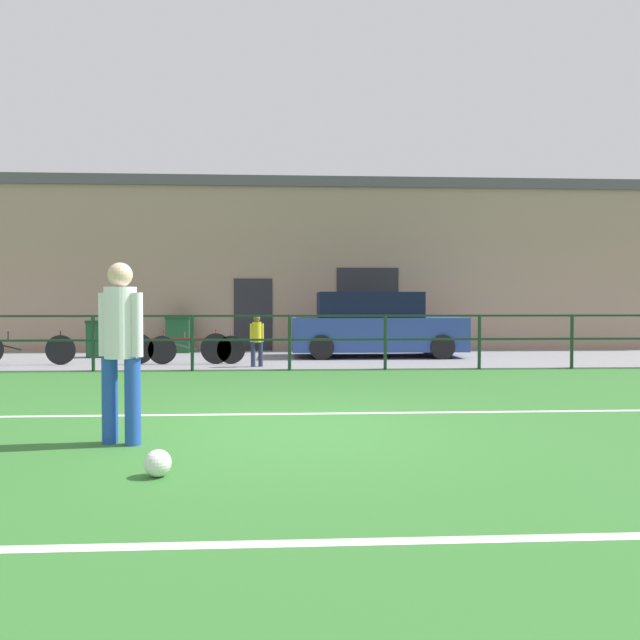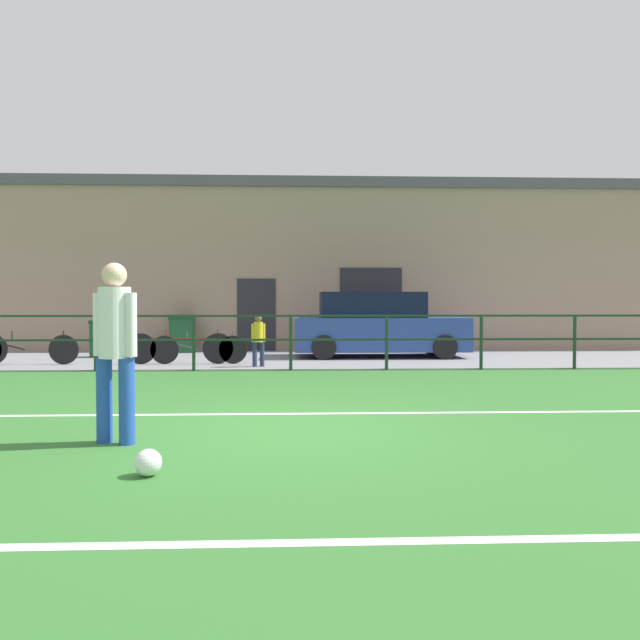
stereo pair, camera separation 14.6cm
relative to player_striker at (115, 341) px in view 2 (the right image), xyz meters
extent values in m
cube|color=#33702D|center=(1.68, 0.57, -1.03)|extent=(60.00, 44.00, 0.04)
cube|color=white|center=(1.68, 1.53, -1.01)|extent=(36.00, 0.11, 0.00)
cube|color=white|center=(1.68, -2.59, -1.01)|extent=(36.00, 0.11, 0.00)
cube|color=gray|center=(1.68, 9.07, -1.00)|extent=(48.00, 5.00, 0.02)
cylinder|color=#193823|center=(-2.32, 6.57, -0.44)|extent=(0.07, 0.07, 1.15)
cylinder|color=#193823|center=(-0.32, 6.57, -0.44)|extent=(0.07, 0.07, 1.15)
cylinder|color=#193823|center=(1.68, 6.57, -0.44)|extent=(0.07, 0.07, 1.15)
cylinder|color=#193823|center=(3.68, 6.57, -0.44)|extent=(0.07, 0.07, 1.15)
cylinder|color=#193823|center=(5.68, 6.57, -0.44)|extent=(0.07, 0.07, 1.15)
cylinder|color=#193823|center=(7.68, 6.57, -0.44)|extent=(0.07, 0.07, 1.15)
cube|color=#193823|center=(1.68, 6.57, 0.11)|extent=(36.00, 0.04, 0.04)
cube|color=#193823|center=(1.68, 6.57, -0.38)|extent=(36.00, 0.04, 0.04)
cube|color=gray|center=(1.68, 12.77, 1.36)|extent=(28.00, 2.40, 4.75)
cube|color=#232328|center=(0.66, 11.55, 0.04)|extent=(1.10, 0.04, 2.10)
cube|color=#232328|center=(3.97, 11.55, 0.86)|extent=(1.80, 0.04, 1.10)
cube|color=#4C4C51|center=(1.68, 12.77, 3.89)|extent=(28.00, 2.56, 0.30)
cylinder|color=blue|center=(-0.12, 0.05, -0.59)|extent=(0.15, 0.15, 0.85)
cylinder|color=blue|center=(0.12, -0.05, -0.59)|extent=(0.15, 0.15, 0.85)
cylinder|color=white|center=(0.00, 0.00, 0.18)|extent=(0.31, 0.31, 0.70)
sphere|color=beige|center=(0.00, 0.00, 0.65)|extent=(0.24, 0.24, 0.24)
cylinder|color=white|center=(-0.18, 0.07, 0.16)|extent=(0.11, 0.11, 0.63)
cylinder|color=white|center=(0.18, -0.07, 0.16)|extent=(0.11, 0.11, 0.63)
sphere|color=white|center=(0.60, -1.17, -0.90)|extent=(0.22, 0.22, 0.22)
cylinder|color=#232D4C|center=(1.06, 7.13, -0.73)|extent=(0.10, 0.10, 0.53)
cylinder|color=#232D4C|center=(0.90, 7.08, -0.73)|extent=(0.10, 0.10, 0.53)
cylinder|color=gold|center=(0.98, 7.11, -0.25)|extent=(0.20, 0.20, 0.44)
sphere|color=brown|center=(0.98, 7.11, 0.05)|extent=(0.15, 0.15, 0.15)
cylinder|color=gold|center=(1.09, 7.14, -0.26)|extent=(0.07, 0.07, 0.39)
cylinder|color=gold|center=(0.87, 7.07, -0.26)|extent=(0.07, 0.07, 0.39)
cube|color=#28428E|center=(3.95, 9.48, -0.41)|extent=(4.35, 1.73, 0.84)
cube|color=black|center=(3.73, 9.48, 0.34)|extent=(2.61, 1.46, 0.64)
cylinder|color=black|center=(2.47, 8.65, -0.69)|extent=(0.60, 0.18, 0.60)
cylinder|color=black|center=(5.43, 8.65, -0.69)|extent=(0.60, 0.18, 0.60)
cylinder|color=black|center=(2.47, 10.31, -0.69)|extent=(0.60, 0.18, 0.60)
cylinder|color=black|center=(5.43, 10.31, -0.69)|extent=(0.60, 0.18, 0.60)
cylinder|color=black|center=(-3.40, 7.77, -0.66)|extent=(0.66, 0.04, 0.66)
cube|color=black|center=(-4.24, 7.77, -0.45)|extent=(1.31, 0.04, 0.04)
cube|color=black|center=(-4.66, 7.77, -0.55)|extent=(0.82, 0.03, 0.24)
cylinder|color=black|center=(-4.54, 7.77, -0.35)|extent=(0.03, 0.03, 0.20)
cylinder|color=black|center=(-3.40, 7.77, -0.38)|extent=(0.03, 0.03, 0.28)
cylinder|color=black|center=(-1.70, 7.77, -0.65)|extent=(0.69, 0.04, 0.69)
cylinder|color=black|center=(0.03, 7.77, -0.65)|extent=(0.69, 0.04, 0.69)
cube|color=maroon|center=(-0.83, 7.77, -0.42)|extent=(1.35, 0.04, 0.04)
cube|color=maroon|center=(-1.26, 7.77, -0.53)|extent=(0.84, 0.03, 0.25)
cylinder|color=maroon|center=(-1.13, 7.77, -0.32)|extent=(0.03, 0.03, 0.20)
cylinder|color=maroon|center=(0.03, 7.77, -0.35)|extent=(0.03, 0.03, 0.28)
cylinder|color=black|center=(-1.17, 7.77, -0.67)|extent=(0.64, 0.04, 0.64)
cylinder|color=black|center=(0.37, 7.77, -0.67)|extent=(0.64, 0.04, 0.64)
cube|color=#4C5156|center=(-0.40, 7.77, -0.47)|extent=(1.20, 0.04, 0.04)
cube|color=#4C5156|center=(-0.78, 7.77, -0.57)|extent=(0.75, 0.03, 0.23)
cylinder|color=#4C5156|center=(-0.67, 7.77, -0.37)|extent=(0.03, 0.03, 0.20)
cylinder|color=#4C5156|center=(0.37, 7.77, -0.40)|extent=(0.03, 0.03, 0.28)
cube|color=#194C28|center=(-3.11, 9.64, -0.56)|extent=(0.56, 0.47, 0.86)
cube|color=#143D20|center=(-3.11, 9.64, -0.09)|extent=(0.59, 0.50, 0.08)
cube|color=#194C28|center=(-1.38, 11.07, -0.53)|extent=(0.63, 0.53, 0.93)
cube|color=#143D20|center=(-1.38, 11.07, -0.02)|extent=(0.67, 0.57, 0.08)
camera|label=1|loc=(1.63, -6.07, 0.37)|focal=34.26mm
camera|label=2|loc=(1.78, -6.08, 0.37)|focal=34.26mm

